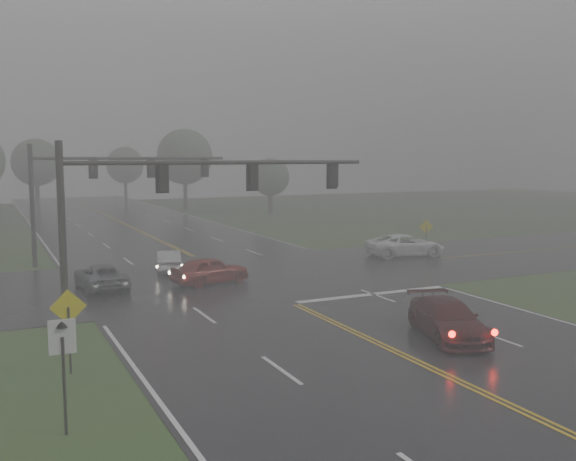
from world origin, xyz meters
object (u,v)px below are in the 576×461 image
pickup_white (405,256)px  signal_gantry_near (167,195)px  sedan_red (210,284)px  sedan_silver (169,272)px  sedan_maroon (447,338)px  signal_gantry_far (95,180)px  car_grey (101,289)px

pickup_white → signal_gantry_near: signal_gantry_near is taller
sedan_red → sedan_silver: size_ratio=1.11×
sedan_maroon → signal_gantry_near: 12.77m
sedan_maroon → pickup_white: (10.49, 17.24, 0.00)m
sedan_red → signal_gantry_far: 12.03m
car_grey → signal_gantry_near: size_ratio=0.34×
sedan_red → sedan_maroon: bearing=-173.5°
sedan_silver → signal_gantry_far: (-3.29, 5.25, 5.37)m
sedan_red → signal_gantry_far: signal_gantry_far is taller
sedan_maroon → sedan_silver: (-5.90, 18.49, 0.00)m
car_grey → signal_gantry_far: size_ratio=0.37×
sedan_silver → signal_gantry_near: bearing=88.3°
sedan_silver → signal_gantry_far: bearing=-44.8°
sedan_red → car_grey: size_ratio=0.92×
sedan_red → car_grey: sedan_red is taller
sedan_red → signal_gantry_far: size_ratio=0.34×
sedan_silver → signal_gantry_near: 12.44m
sedan_silver → car_grey: 5.64m
sedan_red → car_grey: bearing=65.2°
sedan_maroon → pickup_white: bearing=76.6°
sedan_silver → signal_gantry_far: signal_gantry_far is taller
signal_gantry_near → car_grey: bearing=102.3°
signal_gantry_far → sedan_red: bearing=-66.1°
sedan_red → pickup_white: pickup_white is taller
car_grey → signal_gantry_near: 9.32m
sedan_maroon → sedan_red: (-4.82, 13.90, 0.00)m
sedan_maroon → sedan_silver: bearing=125.6°
sedan_silver → signal_gantry_far: 8.20m
sedan_maroon → sedan_red: sedan_red is taller
sedan_maroon → sedan_red: size_ratio=1.14×
sedan_maroon → pickup_white: 20.18m
pickup_white → signal_gantry_far: signal_gantry_far is taller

